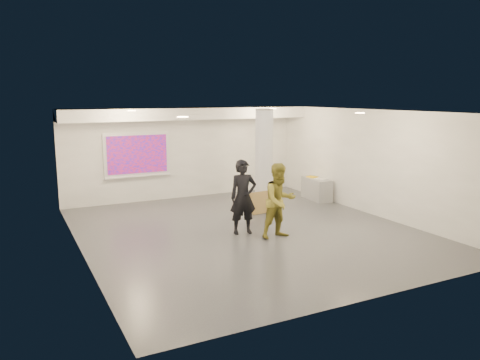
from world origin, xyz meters
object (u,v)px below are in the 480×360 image
projection_screen (137,155)px  man (280,201)px  credenza (317,189)px  woman (243,197)px  column (264,160)px

projection_screen → man: size_ratio=1.16×
projection_screen → credenza: 5.90m
woman → column: bearing=58.1°
projection_screen → woman: bearing=-72.7°
man → credenza: bearing=38.4°
man → woman: bearing=126.8°
column → man: size_ratio=1.65×
credenza → man: (-3.28, -3.01, 0.55)m
credenza → man: man is taller
credenza → woman: size_ratio=0.66×
column → projection_screen: size_ratio=1.43×
credenza → man: 4.48m
projection_screen → man: (2.04, -5.28, -0.62)m
projection_screen → credenza: size_ratio=1.73×
projection_screen → woman: size_ratio=1.14×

